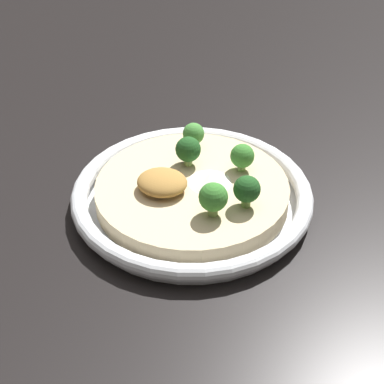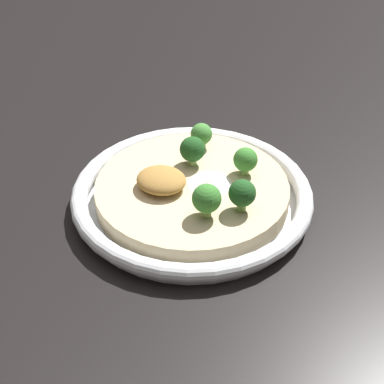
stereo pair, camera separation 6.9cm
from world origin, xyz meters
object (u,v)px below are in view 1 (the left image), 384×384
object	(u,v)px
broccoli_right	(247,190)
broccoli_back_right	(242,156)
broccoli_back_left	(193,134)
risotto_bowl	(192,194)
broccoli_back	(188,150)
broccoli_front	(213,198)

from	to	relation	value
broccoli_right	broccoli_back_right	bearing A→B (deg)	107.29
broccoli_back_left	broccoli_back_right	bearing A→B (deg)	-24.21
risotto_bowl	broccoli_back_right	bearing A→B (deg)	43.05
broccoli_right	broccoli_back	size ratio (longest dim) A/B	1.03
risotto_bowl	broccoli_back_right	world-z (taller)	broccoli_back_right
broccoli_right	broccoli_back_right	size ratio (longest dim) A/B	1.11
risotto_bowl	broccoli_back_left	distance (m)	0.09
broccoli_right	risotto_bowl	bearing A→B (deg)	163.01
broccoli_back	risotto_bowl	bearing A→B (deg)	-66.31
broccoli_front	broccoli_right	world-z (taller)	broccoli_front
broccoli_right	broccoli_back_left	world-z (taller)	broccoli_right
risotto_bowl	broccoli_back_right	xyz separation A→B (m)	(0.05, 0.05, 0.03)
risotto_bowl	broccoli_back_left	xyz separation A→B (m)	(-0.02, 0.08, 0.03)
broccoli_front	broccoli_right	size ratio (longest dim) A/B	1.04
broccoli_back_left	broccoli_right	bearing A→B (deg)	-47.12
broccoli_front	broccoli_back_left	bearing A→B (deg)	115.97
broccoli_back_left	broccoli_front	bearing A→B (deg)	-64.03
broccoli_back	broccoli_back_left	bearing A→B (deg)	97.70
broccoli_right	broccoli_back_left	bearing A→B (deg)	132.88
broccoli_front	broccoli_back_left	distance (m)	0.14
risotto_bowl	broccoli_back_right	size ratio (longest dim) A/B	8.20
broccoli_back	broccoli_front	bearing A→B (deg)	-56.97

